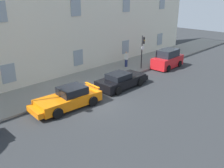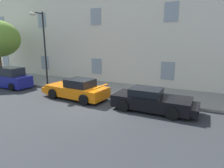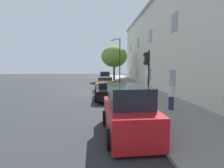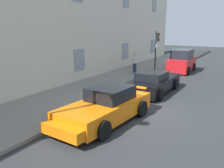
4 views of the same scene
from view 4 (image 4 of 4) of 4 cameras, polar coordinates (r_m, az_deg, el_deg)
ground_plane at (r=11.59m, az=5.90°, el=-6.42°), size 80.00×80.00×0.00m
sidewalk at (r=13.67m, az=-9.56°, el=-3.11°), size 60.00×4.25×0.14m
building_facade at (r=16.38m, az=-22.70°, el=17.04°), size 43.10×5.06×10.42m
sportscar_red_lead at (r=10.06m, az=-1.99°, el=-5.68°), size 5.06×2.35×1.44m
sportscar_yellow_flank at (r=15.01m, az=9.98°, el=0.39°), size 4.87×2.13×1.31m
hatchback_parked at (r=22.16m, az=16.09°, el=5.07°), size 3.96×1.98×1.94m
traffic_light at (r=20.01m, az=10.47°, el=9.03°), size 0.44×0.36×3.37m
pedestrian_admiring at (r=20.25m, az=5.36°, el=5.01°), size 0.50×0.50×1.61m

